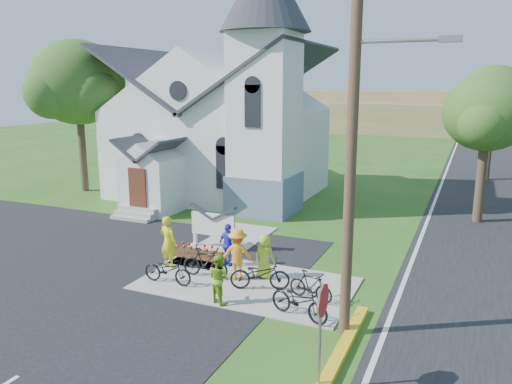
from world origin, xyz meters
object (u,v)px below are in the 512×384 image
at_px(stop_sign, 322,314).
at_px(bike_1, 205,263).
at_px(bike_2, 260,274).
at_px(bike_4, 299,301).
at_px(utility_pole, 355,131).
at_px(cyclist_2, 228,245).
at_px(cyclist_4, 265,256).
at_px(bike_0, 168,270).
at_px(cyclist_1, 219,278).
at_px(cyclist_3, 238,254).
at_px(bike_3, 311,286).
at_px(cyclist_0, 168,242).
at_px(church_sign, 213,225).

relative_size(stop_sign, bike_1, 1.45).
distance_m(bike_2, bike_4, 2.28).
height_order(utility_pole, bike_4, utility_pole).
bearing_deg(stop_sign, cyclist_2, 131.42).
relative_size(utility_pole, cyclist_4, 6.55).
height_order(bike_0, bike_2, bike_2).
xyz_separation_m(cyclist_1, bike_1, (-1.38, 1.59, -0.25)).
bearing_deg(cyclist_3, stop_sign, 114.28).
height_order(bike_1, cyclist_4, cyclist_4).
relative_size(utility_pole, bike_0, 5.60).
distance_m(utility_pole, cyclist_4, 6.35).
height_order(bike_3, bike_4, bike_4).
relative_size(bike_0, cyclist_4, 1.17).
bearing_deg(cyclist_0, bike_0, 131.52).
height_order(cyclist_2, cyclist_3, cyclist_3).
distance_m(stop_sign, cyclist_0, 8.71).
height_order(bike_0, bike_4, bike_4).
height_order(church_sign, bike_1, church_sign).
xyz_separation_m(utility_pole, cyclist_1, (-3.98, 0.30, -4.59)).
bearing_deg(bike_0, stop_sign, -119.87).
distance_m(cyclist_2, bike_3, 4.02).
bearing_deg(bike_0, bike_2, -75.42).
xyz_separation_m(bike_1, cyclist_3, (1.09, 0.29, 0.37)).
height_order(utility_pole, bike_2, utility_pole).
bearing_deg(cyclist_2, cyclist_3, 153.55).
height_order(stop_sign, bike_4, stop_sign).
height_order(stop_sign, cyclist_2, stop_sign).
distance_m(bike_1, bike_3, 3.87).
relative_size(cyclist_3, bike_4, 0.92).
height_order(bike_2, bike_3, bike_2).
height_order(church_sign, bike_3, church_sign).
bearing_deg(bike_1, cyclist_1, -140.86).
bearing_deg(bike_0, bike_3, -82.16).
relative_size(stop_sign, cyclist_2, 1.58).
bearing_deg(utility_pole, cyclist_3, 152.99).
bearing_deg(bike_4, bike_2, 69.61).
bearing_deg(bike_3, bike_0, 112.38).
xyz_separation_m(church_sign, cyclist_2, (1.41, -1.48, -0.19)).
height_order(cyclist_3, cyclist_4, cyclist_3).
relative_size(cyclist_1, cyclist_3, 0.86).
bearing_deg(bike_4, cyclist_4, 58.08).
relative_size(stop_sign, bike_4, 1.29).
distance_m(cyclist_4, bike_4, 3.15).
bearing_deg(cyclist_0, church_sign, -92.20).
bearing_deg(bike_1, cyclist_3, -77.01).
xyz_separation_m(cyclist_2, bike_2, (1.91, -1.53, -0.28)).
distance_m(utility_pole, cyclist_0, 8.62).
bearing_deg(cyclist_0, cyclist_3, -171.96).
distance_m(cyclist_3, bike_4, 3.42).
bearing_deg(bike_0, church_sign, 5.00).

